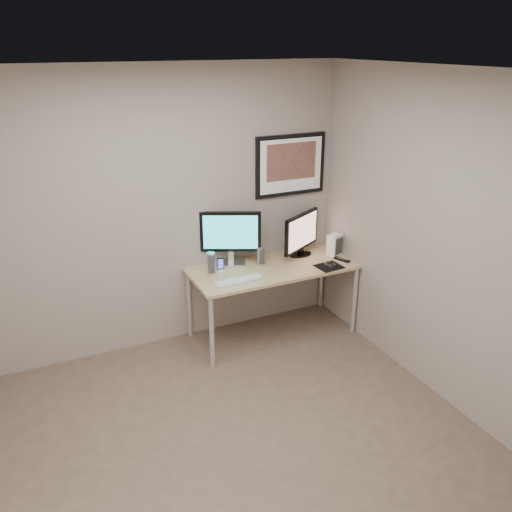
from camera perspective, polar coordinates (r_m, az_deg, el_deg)
The scene contains 14 objects.
floor at distance 4.20m, azimuth -2.39°, elevation -19.40°, with size 3.60×3.60×0.00m, color brown.
room at distance 3.75m, azimuth -5.48°, elevation 4.32°, with size 3.60×3.60×3.60m.
desk at distance 5.24m, azimuth 1.78°, elevation -1.79°, with size 1.60×0.70×0.73m.
framed_art at distance 5.38m, azimuth 3.65°, elevation 9.54°, with size 0.75×0.04×0.60m.
monitor_large at distance 5.18m, azimuth -2.69°, elevation 2.17°, with size 0.54×0.28×0.53m.
monitor_tv at distance 5.42m, azimuth 4.79°, elevation 2.38°, with size 0.51×0.30×0.44m.
speaker_left at distance 5.06m, azimuth -4.75°, elevation -0.74°, with size 0.08×0.08×0.20m, color #B3B3B9.
speaker_right at distance 5.24m, azimuth 0.45°, elevation 0.03°, with size 0.07×0.07×0.18m, color #B3B3B9.
phone_dock at distance 5.10m, azimuth -3.76°, elevation -0.89°, with size 0.06×0.06×0.14m, color black.
keyboard at distance 4.91m, azimuth -1.84°, elevation -2.56°, with size 0.46×0.12×0.02m, color silver.
mousepad at distance 5.26m, azimuth 7.70°, elevation -1.11°, with size 0.24×0.22×0.00m, color black.
mouse at distance 5.28m, azimuth 7.74°, elevation -0.78°, with size 0.05×0.10×0.03m, color black.
remote at distance 5.42m, azimuth 9.04°, elevation -0.35°, with size 0.04×0.17×0.02m, color black.
fan_unit at distance 5.52m, azimuth 8.28°, elevation 1.18°, with size 0.14×0.10×0.22m, color white.
Camera 1 is at (-1.20, -2.92, 2.77)m, focal length 38.00 mm.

